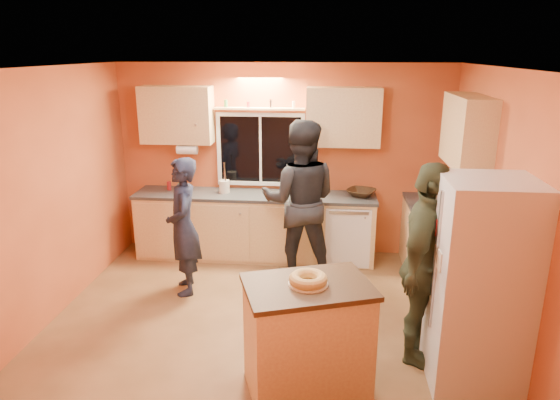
# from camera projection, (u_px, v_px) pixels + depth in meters

# --- Properties ---
(ground) EXTENTS (4.50, 4.50, 0.00)m
(ground) POSITION_uv_depth(u_px,v_px,m) (265.00, 320.00, 5.29)
(ground) COLOR brown
(ground) RESTS_ON ground
(room_shell) EXTENTS (4.54, 4.04, 2.61)m
(room_shell) POSITION_uv_depth(u_px,v_px,m) (280.00, 163.00, 5.21)
(room_shell) COLOR #D46636
(room_shell) RESTS_ON ground
(back_counter) EXTENTS (4.23, 0.62, 0.90)m
(back_counter) POSITION_uv_depth(u_px,v_px,m) (282.00, 226.00, 6.78)
(back_counter) COLOR tan
(back_counter) RESTS_ON ground
(right_counter) EXTENTS (0.62, 1.84, 0.90)m
(right_counter) POSITION_uv_depth(u_px,v_px,m) (447.00, 269.00, 5.46)
(right_counter) COLOR tan
(right_counter) RESTS_ON ground
(refrigerator) EXTENTS (0.72, 0.70, 1.80)m
(refrigerator) POSITION_uv_depth(u_px,v_px,m) (480.00, 285.00, 4.09)
(refrigerator) COLOR silver
(refrigerator) RESTS_ON ground
(island) EXTENTS (1.17, 0.97, 0.97)m
(island) POSITION_uv_depth(u_px,v_px,m) (307.00, 337.00, 4.10)
(island) COLOR tan
(island) RESTS_ON ground
(bundt_pastry) EXTENTS (0.31, 0.31, 0.09)m
(bundt_pastry) POSITION_uv_depth(u_px,v_px,m) (308.00, 279.00, 3.95)
(bundt_pastry) COLOR tan
(bundt_pastry) RESTS_ON island
(person_left) EXTENTS (0.55, 0.68, 1.61)m
(person_left) POSITION_uv_depth(u_px,v_px,m) (183.00, 227.00, 5.73)
(person_left) COLOR black
(person_left) RESTS_ON ground
(person_center) EXTENTS (0.97, 0.76, 1.98)m
(person_center) POSITION_uv_depth(u_px,v_px,m) (300.00, 201.00, 6.08)
(person_center) COLOR black
(person_center) RESTS_ON ground
(person_right) EXTENTS (0.84, 1.18, 1.86)m
(person_right) POSITION_uv_depth(u_px,v_px,m) (425.00, 266.00, 4.39)
(person_right) COLOR #363C26
(person_right) RESTS_ON ground
(mixing_bowl) EXTENTS (0.48, 0.48, 0.09)m
(mixing_bowl) POSITION_uv_depth(u_px,v_px,m) (361.00, 193.00, 6.58)
(mixing_bowl) COLOR black
(mixing_bowl) RESTS_ON back_counter
(utensil_crock) EXTENTS (0.14, 0.14, 0.17)m
(utensil_crock) POSITION_uv_depth(u_px,v_px,m) (224.00, 187.00, 6.72)
(utensil_crock) COLOR #EBE1C5
(utensil_crock) RESTS_ON back_counter
(potted_plant) EXTENTS (0.30, 0.27, 0.31)m
(potted_plant) POSITION_uv_depth(u_px,v_px,m) (447.00, 215.00, 5.34)
(potted_plant) COLOR gray
(potted_plant) RESTS_ON right_counter
(red_box) EXTENTS (0.17, 0.13, 0.07)m
(red_box) POSITION_uv_depth(u_px,v_px,m) (436.00, 206.00, 6.07)
(red_box) COLOR #A5191B
(red_box) RESTS_ON right_counter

